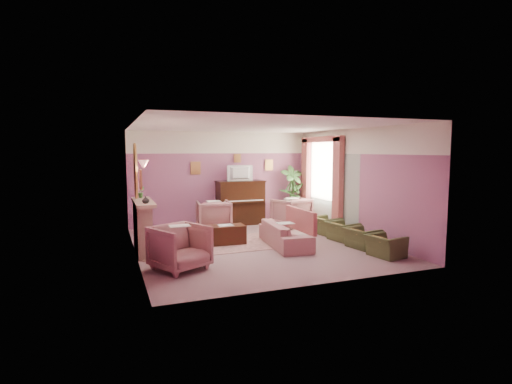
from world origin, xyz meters
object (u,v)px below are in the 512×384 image
object	(u,v)px
television	(241,172)
floral_armchair_front	(180,245)
sofa	(285,230)
side_table	(293,210)
floral_armchair_left	(214,214)
olive_chair_d	(325,223)
coffee_table	(224,235)
olive_chair_c	(342,228)
floral_armchair_right	(291,211)
olive_chair_a	(386,242)
olive_chair_b	(362,235)
piano	(240,203)

from	to	relation	value
television	floral_armchair_front	xyz separation A→B (m)	(-2.54, -3.96, -1.13)
sofa	side_table	bearing A→B (deg)	61.04
floral_armchair_left	olive_chair_d	world-z (taller)	floral_armchair_left
coffee_table	olive_chair_c	distance (m)	2.96
floral_armchair_left	floral_armchair_right	xyz separation A→B (m)	(2.30, -0.22, 0.00)
sofa	olive_chair_d	size ratio (longest dim) A/B	2.66
olive_chair_a	olive_chair_d	xyz separation A→B (m)	(0.00, 2.46, 0.00)
olive_chair_a	olive_chair_d	distance (m)	2.46
olive_chair_a	olive_chair_d	world-z (taller)	same
television	side_table	world-z (taller)	television
coffee_table	olive_chair_b	distance (m)	3.25
piano	olive_chair_b	distance (m)	4.19
sofa	olive_chair_b	xyz separation A→B (m)	(1.58, -0.80, -0.07)
sofa	olive_chair_a	distance (m)	2.27
floral_armchair_right	olive_chair_a	distance (m)	3.77
coffee_table	olive_chair_c	xyz separation A→B (m)	(2.88, -0.68, 0.08)
television	olive_chair_c	size ratio (longest dim) A/B	1.12
sofa	olive_chair_a	world-z (taller)	sofa
floral_armchair_front	olive_chair_a	size ratio (longest dim) A/B	1.31
floral_armchair_front	olive_chair_b	size ratio (longest dim) A/B	1.31
piano	olive_chair_a	size ratio (longest dim) A/B	1.96
olive_chair_a	olive_chair_d	size ratio (longest dim) A/B	1.00
olive_chair_b	olive_chair_c	world-z (taller)	same
olive_chair_b	side_table	world-z (taller)	side_table
television	floral_armchair_left	xyz separation A→B (m)	(-1.02, -0.63, -1.13)
floral_armchair_right	floral_armchair_left	bearing A→B (deg)	174.65
coffee_table	olive_chair_a	distance (m)	3.70
side_table	floral_armchair_right	bearing A→B (deg)	-118.34
olive_chair_c	olive_chair_d	world-z (taller)	same
piano	olive_chair_a	world-z (taller)	piano
coffee_table	sofa	xyz separation A→B (m)	(1.29, -0.70, 0.16)
olive_chair_b	sofa	bearing A→B (deg)	153.19
piano	olive_chair_c	distance (m)	3.45
olive_chair_d	floral_armchair_left	bearing A→B (deg)	150.97
piano	television	xyz separation A→B (m)	(0.00, -0.05, 0.95)
olive_chair_c	side_table	distance (m)	2.94
sofa	floral_armchair_right	world-z (taller)	floral_armchair_right
piano	floral_armchair_right	distance (m)	1.57
sofa	olive_chair_c	bearing A→B (deg)	0.71
coffee_table	floral_armchair_right	world-z (taller)	floral_armchair_right
piano	olive_chair_c	size ratio (longest dim) A/B	1.96
piano	olive_chair_c	xyz separation A→B (m)	(1.68, -3.00, -0.34)
piano	coffee_table	bearing A→B (deg)	-117.34
coffee_table	olive_chair_b	size ratio (longest dim) A/B	1.40
piano	floral_armchair_right	size ratio (longest dim) A/B	1.49
floral_armchair_left	olive_chair_b	xyz separation A→B (m)	(2.70, -3.14, -0.16)
sofa	floral_armchair_right	size ratio (longest dim) A/B	2.02
floral_armchair_left	olive_chair_d	bearing A→B (deg)	-29.03
floral_armchair_front	olive_chair_c	size ratio (longest dim) A/B	1.31
coffee_table	floral_armchair_front	distance (m)	2.18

